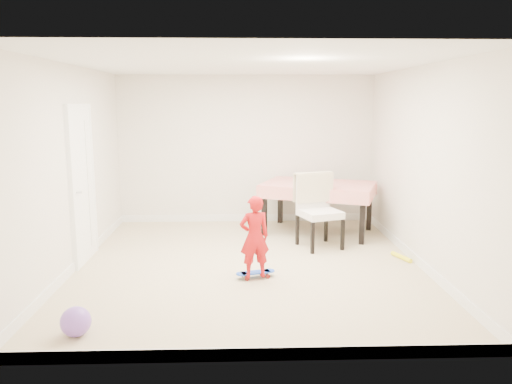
{
  "coord_description": "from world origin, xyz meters",
  "views": [
    {
      "loc": [
        -0.12,
        -6.34,
        2.13
      ],
      "look_at": [
        0.1,
        0.2,
        0.95
      ],
      "focal_mm": 35.0,
      "sensor_mm": 36.0,
      "label": 1
    }
  ],
  "objects_px": {
    "skateboard": "(256,275)",
    "balloon": "(76,322)",
    "dining_table": "(318,208)",
    "dining_chair": "(320,211)",
    "child": "(254,240)"
  },
  "relations": [
    {
      "from": "skateboard",
      "to": "child",
      "type": "height_order",
      "value": "child"
    },
    {
      "from": "dining_chair",
      "to": "child",
      "type": "distance_m",
      "value": 1.68
    },
    {
      "from": "dining_table",
      "to": "balloon",
      "type": "distance_m",
      "value": 4.59
    },
    {
      "from": "dining_table",
      "to": "balloon",
      "type": "relative_size",
      "value": 6.28
    },
    {
      "from": "child",
      "to": "dining_table",
      "type": "bearing_deg",
      "value": -131.01
    },
    {
      "from": "skateboard",
      "to": "child",
      "type": "relative_size",
      "value": 0.49
    },
    {
      "from": "dining_chair",
      "to": "dining_table",
      "type": "bearing_deg",
      "value": 63.45
    },
    {
      "from": "skateboard",
      "to": "balloon",
      "type": "distance_m",
      "value": 2.28
    },
    {
      "from": "skateboard",
      "to": "child",
      "type": "xyz_separation_m",
      "value": [
        -0.02,
        -0.07,
        0.47
      ]
    },
    {
      "from": "skateboard",
      "to": "balloon",
      "type": "height_order",
      "value": "balloon"
    },
    {
      "from": "skateboard",
      "to": "balloon",
      "type": "relative_size",
      "value": 1.76
    },
    {
      "from": "dining_chair",
      "to": "child",
      "type": "bearing_deg",
      "value": -146.35
    },
    {
      "from": "dining_table",
      "to": "skateboard",
      "type": "bearing_deg",
      "value": -96.19
    },
    {
      "from": "balloon",
      "to": "skateboard",
      "type": "bearing_deg",
      "value": 41.3
    },
    {
      "from": "skateboard",
      "to": "child",
      "type": "distance_m",
      "value": 0.47
    }
  ]
}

